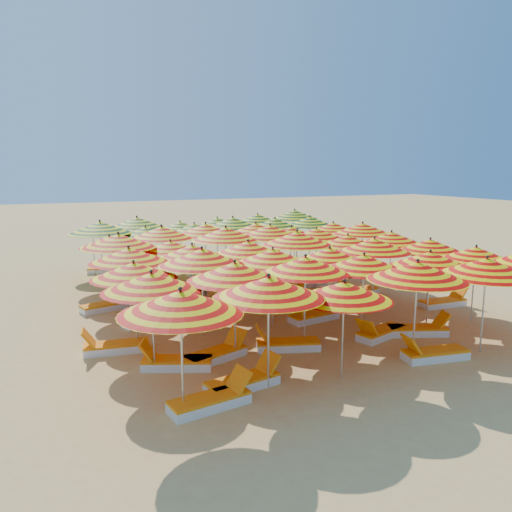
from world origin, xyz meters
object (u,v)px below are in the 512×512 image
object	(u,v)px
umbrella_34	(291,231)
lounger_6	(380,333)
umbrella_37	(145,232)
beachgoer_a	(202,285)
umbrella_39	(233,222)
umbrella_7	(235,272)
umbrella_20	(248,248)
umbrella_47	(295,215)
umbrella_19	(192,251)
lounger_7	(419,330)
umbrella_45	(217,222)
lounger_23	(343,270)
lounger_16	(155,300)
umbrella_10	(430,259)
umbrella_18	(129,255)
umbrella_23	(391,238)
lounger_1	(244,381)
umbrella_40	(275,223)
umbrella_0	(181,302)
umbrella_9	(364,263)
umbrella_16	(374,245)
umbrella_8	(305,265)
beachgoer_b	(286,281)
umbrella_41	(310,221)
lounger_2	(433,354)
lounger_11	(150,319)
lounger_25	(108,270)
lounger_19	(177,287)
umbrella_29	(362,229)
lounger_9	(313,316)
lounger_26	(126,269)
umbrella_21	(297,238)
umbrella_42	(93,230)
umbrella_12	(134,271)
lounger_22	(278,274)
umbrella_36	(100,227)
umbrella_38	(194,228)
umbrella_27	(270,231)
lounger_24	(206,272)
umbrella_33	(256,229)
umbrella_30	(109,242)
lounger_20	(221,281)
lounger_3	(175,362)
umbrella_2	(344,291)
lounger_4	(217,354)
umbrella_32	(205,229)
lounger_10	(444,302)
umbrella_4	(487,267)
lounger_13	(282,300)
umbrella_11	(476,254)
umbrella_26	(226,234)
umbrella_24	(119,241)
umbrella_44	(180,226)
umbrella_1	(269,287)
umbrella_3	(417,271)
lounger_0	(212,400)
lounger_18	(129,292)
umbrella_13	(202,257)

from	to	relation	value
umbrella_34	lounger_6	size ratio (longest dim) A/B	1.57
umbrella_37	beachgoer_a	bearing A→B (deg)	-76.27
umbrella_39	lounger_6	world-z (taller)	umbrella_39
umbrella_7	umbrella_20	distance (m)	4.21
umbrella_34	umbrella_47	bearing A→B (deg)	59.71
umbrella_19	lounger_7	size ratio (longest dim) A/B	1.64
umbrella_45	lounger_23	size ratio (longest dim) A/B	1.57
lounger_16	umbrella_10	bearing A→B (deg)	141.32
umbrella_18	umbrella_23	world-z (taller)	umbrella_18
umbrella_18	lounger_1	size ratio (longest dim) A/B	1.71
umbrella_40	umbrella_0	bearing A→B (deg)	-123.26
umbrella_9	umbrella_16	world-z (taller)	umbrella_16
umbrella_8	beachgoer_b	bearing A→B (deg)	67.99
umbrella_41	lounger_2	xyz separation A→B (m)	(-3.28, -12.07, -2.14)
lounger_11	lounger_25	bearing A→B (deg)	72.55
umbrella_8	lounger_19	bearing A→B (deg)	101.61
umbrella_29	lounger_23	xyz separation A→B (m)	(0.44, 1.97, -2.20)
lounger_9	lounger_26	xyz separation A→B (m)	(-4.18, 10.24, 0.00)
umbrella_21	lounger_1	size ratio (longest dim) A/B	1.50
umbrella_45	umbrella_42	bearing A→B (deg)	178.32
umbrella_19	lounger_16	world-z (taller)	umbrella_19
umbrella_12	lounger_22	bearing A→B (deg)	40.83
umbrella_36	umbrella_38	xyz separation A→B (m)	(4.07, -0.09, -0.23)
lounger_7	umbrella_27	bearing A→B (deg)	126.35
umbrella_29	umbrella_40	size ratio (longest dim) A/B	1.01
umbrella_9	lounger_7	world-z (taller)	umbrella_9
lounger_24	umbrella_33	bearing A→B (deg)	124.91
lounger_11	lounger_16	bearing A→B (deg)	55.14
umbrella_30	lounger_20	xyz separation A→B (m)	(4.53, 0.15, -1.98)
lounger_26	beachgoer_b	bearing A→B (deg)	137.25
umbrella_10	lounger_20	world-z (taller)	umbrella_10
lounger_3	umbrella_36	bearing A→B (deg)	-64.37
umbrella_2	lounger_4	size ratio (longest dim) A/B	1.57
umbrella_9	umbrella_16	distance (m)	2.89
umbrella_32	lounger_10	bearing A→B (deg)	-44.68
lounger_25	umbrella_41	bearing A→B (deg)	5.95
umbrella_4	umbrella_39	bearing A→B (deg)	100.30
umbrella_39	lounger_1	distance (m)	12.87
umbrella_45	lounger_10	bearing A→B (deg)	-65.61
lounger_13	lounger_16	bearing A→B (deg)	141.18
umbrella_11	umbrella_26	world-z (taller)	umbrella_26
beachgoer_b	lounger_3	bearing A→B (deg)	-51.76
umbrella_24	umbrella_33	xyz separation A→B (m)	(5.99, 1.78, -0.06)
lounger_22	umbrella_44	bearing A→B (deg)	121.11
umbrella_1	umbrella_3	bearing A→B (deg)	-0.29
umbrella_39	lounger_13	world-z (taller)	umbrella_39
umbrella_24	lounger_0	size ratio (longest dim) A/B	1.82
lounger_0	lounger_13	world-z (taller)	same
lounger_4	lounger_18	world-z (taller)	same
umbrella_13	lounger_16	xyz separation A→B (m)	(-0.53, 4.01, -2.20)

